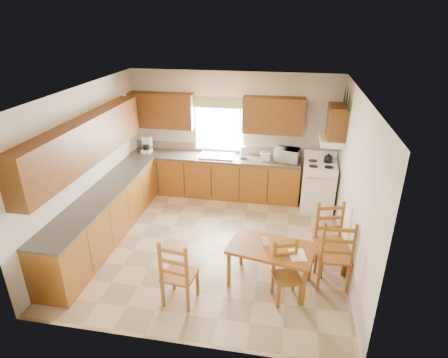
% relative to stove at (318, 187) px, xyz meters
% --- Properties ---
extents(floor, '(4.50, 4.50, 0.00)m').
position_rel_stove_xyz_m(floor, '(-1.88, -1.69, -0.49)').
color(floor, tan).
rests_on(floor, ground).
extents(ceiling, '(4.50, 4.50, 0.00)m').
position_rel_stove_xyz_m(ceiling, '(-1.88, -1.69, 2.21)').
color(ceiling, olive).
rests_on(ceiling, floor).
extents(wall_left, '(4.50, 4.50, 0.00)m').
position_rel_stove_xyz_m(wall_left, '(-4.13, -1.69, 0.86)').
color(wall_left, beige).
rests_on(wall_left, floor).
extents(wall_right, '(4.50, 4.50, 0.00)m').
position_rel_stove_xyz_m(wall_right, '(0.37, -1.69, 0.86)').
color(wall_right, beige).
rests_on(wall_right, floor).
extents(wall_back, '(4.50, 4.50, 0.00)m').
position_rel_stove_xyz_m(wall_back, '(-1.88, 0.56, 0.86)').
color(wall_back, beige).
rests_on(wall_back, floor).
extents(wall_front, '(4.50, 4.50, 0.00)m').
position_rel_stove_xyz_m(wall_front, '(-1.88, -3.94, 0.86)').
color(wall_front, beige).
rests_on(wall_front, floor).
extents(lower_cab_back, '(3.75, 0.60, 0.88)m').
position_rel_stove_xyz_m(lower_cab_back, '(-2.25, 0.26, -0.05)').
color(lower_cab_back, brown).
rests_on(lower_cab_back, floor).
extents(lower_cab_left, '(0.60, 3.60, 0.88)m').
position_rel_stove_xyz_m(lower_cab_left, '(-3.83, -1.84, -0.05)').
color(lower_cab_left, brown).
rests_on(lower_cab_left, floor).
extents(counter_back, '(3.75, 0.63, 0.04)m').
position_rel_stove_xyz_m(counter_back, '(-2.25, 0.26, 0.41)').
color(counter_back, '#49423C').
rests_on(counter_back, lower_cab_back).
extents(counter_left, '(0.63, 3.60, 0.04)m').
position_rel_stove_xyz_m(counter_left, '(-3.83, -1.84, 0.41)').
color(counter_left, '#49423C').
rests_on(counter_left, lower_cab_left).
extents(backsplash, '(3.75, 0.01, 0.18)m').
position_rel_stove_xyz_m(backsplash, '(-2.25, 0.55, 0.52)').
color(backsplash, '#8D6E5E').
rests_on(backsplash, counter_back).
extents(upper_cab_back_left, '(1.41, 0.33, 0.75)m').
position_rel_stove_xyz_m(upper_cab_back_left, '(-3.43, 0.39, 1.36)').
color(upper_cab_back_left, brown).
rests_on(upper_cab_back_left, wall_back).
extents(upper_cab_back_right, '(1.25, 0.33, 0.75)m').
position_rel_stove_xyz_m(upper_cab_back_right, '(-1.02, 0.39, 1.36)').
color(upper_cab_back_right, brown).
rests_on(upper_cab_back_right, wall_back).
extents(upper_cab_left, '(0.33, 3.60, 0.75)m').
position_rel_stove_xyz_m(upper_cab_left, '(-3.96, -1.84, 1.36)').
color(upper_cab_left, brown).
rests_on(upper_cab_left, wall_left).
extents(upper_cab_stove, '(0.33, 0.62, 0.62)m').
position_rel_stove_xyz_m(upper_cab_stove, '(0.20, -0.04, 1.41)').
color(upper_cab_stove, brown).
rests_on(upper_cab_stove, wall_right).
extents(range_hood, '(0.44, 0.62, 0.12)m').
position_rel_stove_xyz_m(range_hood, '(0.15, -0.04, 1.03)').
color(range_hood, white).
rests_on(range_hood, wall_right).
extents(window_frame, '(1.13, 0.02, 1.18)m').
position_rel_stove_xyz_m(window_frame, '(-2.18, 0.53, 1.06)').
color(window_frame, white).
rests_on(window_frame, wall_back).
extents(window_pane, '(1.05, 0.01, 1.10)m').
position_rel_stove_xyz_m(window_pane, '(-2.18, 0.52, 1.06)').
color(window_pane, white).
rests_on(window_pane, wall_back).
extents(window_valance, '(1.19, 0.01, 0.24)m').
position_rel_stove_xyz_m(window_valance, '(-2.18, 0.50, 1.56)').
color(window_valance, '#415A31').
rests_on(window_valance, wall_back).
extents(sink_basin, '(0.75, 0.45, 0.04)m').
position_rel_stove_xyz_m(sink_basin, '(-2.18, 0.26, 0.45)').
color(sink_basin, silver).
rests_on(sink_basin, counter_back).
extents(pine_decal_a, '(0.22, 0.22, 0.36)m').
position_rel_stove_xyz_m(pine_decal_a, '(0.33, -0.36, 1.89)').
color(pine_decal_a, black).
rests_on(pine_decal_a, wall_right).
extents(pine_decal_b, '(0.22, 0.22, 0.36)m').
position_rel_stove_xyz_m(pine_decal_b, '(0.33, -0.04, 1.93)').
color(pine_decal_b, black).
rests_on(pine_decal_b, wall_right).
extents(pine_decal_c, '(0.22, 0.22, 0.36)m').
position_rel_stove_xyz_m(pine_decal_c, '(0.33, 0.28, 1.89)').
color(pine_decal_c, black).
rests_on(pine_decal_c, wall_right).
extents(stove, '(0.69, 0.71, 0.98)m').
position_rel_stove_xyz_m(stove, '(0.00, 0.00, 0.00)').
color(stove, white).
rests_on(stove, floor).
extents(coffeemaker, '(0.22, 0.26, 0.37)m').
position_rel_stove_xyz_m(coffeemaker, '(-3.78, 0.24, 0.61)').
color(coffeemaker, white).
rests_on(coffeemaker, counter_back).
extents(paper_towel, '(0.14, 0.14, 0.27)m').
position_rel_stove_xyz_m(paper_towel, '(-1.62, 0.26, 0.56)').
color(paper_towel, white).
rests_on(paper_towel, counter_back).
extents(toaster, '(0.21, 0.14, 0.17)m').
position_rel_stove_xyz_m(toaster, '(-1.14, 0.24, 0.51)').
color(toaster, white).
rests_on(toaster, counter_back).
extents(microwave, '(0.52, 0.42, 0.28)m').
position_rel_stove_xyz_m(microwave, '(-0.68, 0.26, 0.57)').
color(microwave, white).
rests_on(microwave, counter_back).
extents(dining_table, '(1.34, 0.92, 0.66)m').
position_rel_stove_xyz_m(dining_table, '(-0.81, -2.58, -0.16)').
color(dining_table, brown).
rests_on(dining_table, floor).
extents(chair_near_left, '(0.49, 0.47, 1.04)m').
position_rel_stove_xyz_m(chair_near_left, '(-2.03, -3.19, 0.03)').
color(chair_near_left, brown).
rests_on(chair_near_left, floor).
extents(chair_near_right, '(0.51, 0.49, 1.15)m').
position_rel_stove_xyz_m(chair_near_right, '(0.11, -2.40, 0.08)').
color(chair_near_right, brown).
rests_on(chair_near_right, floor).
extents(chair_far_left, '(0.47, 0.46, 0.89)m').
position_rel_stove_xyz_m(chair_far_left, '(-0.56, -2.89, -0.05)').
color(chair_far_left, brown).
rests_on(chair_far_left, floor).
extents(chair_far_right, '(0.57, 0.55, 1.10)m').
position_rel_stove_xyz_m(chair_far_right, '(0.11, -2.07, 0.06)').
color(chair_far_right, brown).
rests_on(chair_far_right, floor).
extents(table_paper, '(0.28, 0.33, 0.00)m').
position_rel_stove_xyz_m(table_paper, '(-0.43, -2.71, 0.17)').
color(table_paper, white).
rests_on(table_paper, dining_table).
extents(table_card, '(0.10, 0.06, 0.13)m').
position_rel_stove_xyz_m(table_card, '(-0.90, -2.56, 0.23)').
color(table_card, white).
rests_on(table_card, dining_table).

